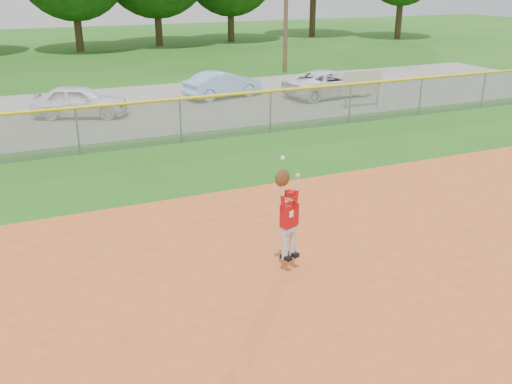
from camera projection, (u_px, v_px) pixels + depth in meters
ground at (339, 275)px, 10.77m from camera, size 120.00×120.00×0.00m
clay_infield at (450, 367)px, 8.20m from camera, size 24.00×16.00×0.04m
parking_strip at (140, 107)px, 24.41m from camera, size 44.00×10.00×0.03m
car_white_a at (80, 101)px, 22.52m from camera, size 3.99×2.74×1.26m
car_blue at (223, 84)px, 26.12m from camera, size 3.85×2.04×1.20m
car_white_b at (329, 83)px, 26.35m from camera, size 4.57×2.48×1.22m
sponsor_sign at (363, 83)px, 24.01m from camera, size 1.79×0.10×1.59m
outfield_fence at (180, 117)px, 18.98m from camera, size 40.06×0.10×1.55m
ballplayer at (288, 214)px, 10.47m from camera, size 0.59×0.33×2.05m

